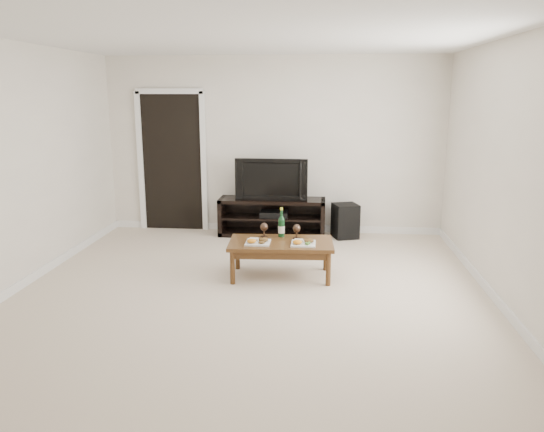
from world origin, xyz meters
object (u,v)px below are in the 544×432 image
at_px(coffee_table, 281,259).
at_px(subwoofer, 345,221).
at_px(television, 272,178).
at_px(media_console, 272,217).

bearing_deg(coffee_table, subwoofer, 65.87).
bearing_deg(television, media_console, 0.00).
height_order(television, coffee_table, television).
xyz_separation_m(television, coffee_table, (0.28, -1.82, -0.64)).
relative_size(media_console, coffee_table, 1.33).
distance_m(television, subwoofer, 1.23).
relative_size(television, subwoofer, 2.10).
bearing_deg(media_console, subwoofer, -2.12).
relative_size(media_console, television, 1.49).
bearing_deg(media_console, television, 0.00).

